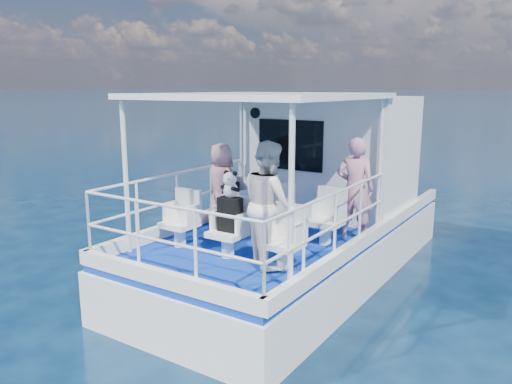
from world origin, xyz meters
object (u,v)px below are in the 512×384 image
(backpack_center, at_px, (230,214))
(panda, at_px, (231,184))
(passenger_port_fwd, at_px, (221,185))
(passenger_stbd_aft, at_px, (269,204))

(backpack_center, height_order, panda, panda)
(passenger_port_fwd, relative_size, passenger_stbd_aft, 0.85)
(passenger_stbd_aft, bearing_deg, panda, 42.58)
(passenger_stbd_aft, bearing_deg, passenger_port_fwd, 4.14)
(passenger_stbd_aft, xyz_separation_m, backpack_center, (-0.61, -0.05, -0.22))
(backpack_center, xyz_separation_m, panda, (0.00, 0.02, 0.43))
(passenger_port_fwd, bearing_deg, panda, 151.33)
(passenger_stbd_aft, height_order, backpack_center, passenger_stbd_aft)
(passenger_port_fwd, xyz_separation_m, panda, (1.12, -1.26, 0.33))
(passenger_stbd_aft, bearing_deg, backpack_center, 44.11)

